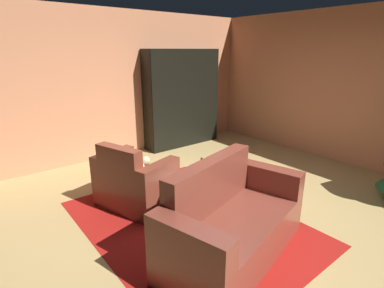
% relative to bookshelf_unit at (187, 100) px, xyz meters
% --- Properties ---
extents(ground_plane, '(7.20, 7.20, 0.00)m').
position_rel_bookshelf_unit_xyz_m(ground_plane, '(2.76, -1.47, -0.97)').
color(ground_plane, tan).
extents(wall_back, '(6.12, 0.06, 2.73)m').
position_rel_bookshelf_unit_xyz_m(wall_back, '(2.76, 1.55, 0.39)').
color(wall_back, tan).
rests_on(wall_back, ground).
extents(wall_left, '(0.06, 6.12, 2.73)m').
position_rel_bookshelf_unit_xyz_m(wall_left, '(-0.27, -1.47, 0.39)').
color(wall_left, tan).
rests_on(wall_left, ground).
extents(area_rug, '(2.94, 2.15, 0.01)m').
position_rel_bookshelf_unit_xyz_m(area_rug, '(2.58, -1.97, -0.97)').
color(area_rug, '#A01814').
rests_on(area_rug, ground).
extents(bookshelf_unit, '(0.39, 1.71, 2.03)m').
position_rel_bookshelf_unit_xyz_m(bookshelf_unit, '(0.00, 0.00, 0.00)').
color(bookshelf_unit, black).
rests_on(bookshelf_unit, ground).
extents(armchair_red, '(1.13, 0.92, 0.89)m').
position_rel_bookshelf_unit_xyz_m(armchair_red, '(1.81, -2.27, -0.65)').
color(armchair_red, brown).
rests_on(armchair_red, ground).
extents(couch_red, '(1.18, 1.85, 0.96)m').
position_rel_bookshelf_unit_xyz_m(couch_red, '(3.29, -1.98, -0.64)').
color(couch_red, brown).
rests_on(couch_red, ground).
extents(coffee_table, '(0.70, 0.70, 0.46)m').
position_rel_bookshelf_unit_xyz_m(coffee_table, '(2.58, -1.83, -0.55)').
color(coffee_table, black).
rests_on(coffee_table, ground).
extents(book_stack_on_table, '(0.24, 0.18, 0.06)m').
position_rel_bookshelf_unit_xyz_m(book_stack_on_table, '(2.60, -1.87, -0.48)').
color(book_stack_on_table, '#E1B754').
rests_on(book_stack_on_table, coffee_table).
extents(bottle_on_table, '(0.07, 0.07, 0.27)m').
position_rel_bookshelf_unit_xyz_m(bottle_on_table, '(2.47, -1.67, -0.40)').
color(bottle_on_table, '#513021').
rests_on(bottle_on_table, coffee_table).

